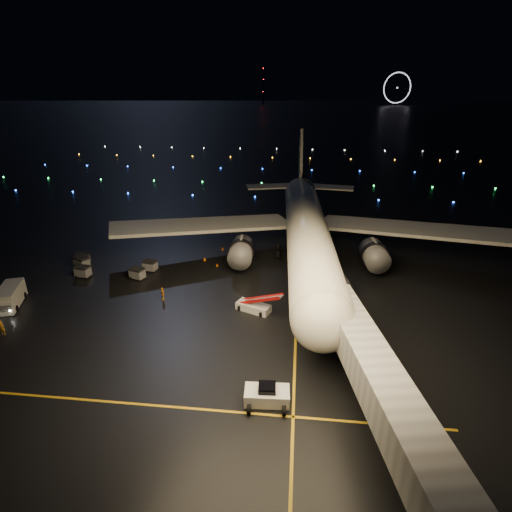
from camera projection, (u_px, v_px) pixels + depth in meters
The scene contains 21 objects.
ground at pixel (287, 124), 318.42m from camera, with size 2000.00×2000.00×0.00m, color black.
lane_centre at pixel (297, 282), 55.76m from camera, with size 0.25×80.00×0.02m, color gold.
lane_cross at pixel (96, 401), 34.53m from camera, with size 60.00×0.25×0.02m, color gold.
airliner at pixel (307, 202), 62.36m from camera, with size 61.57×58.49×17.45m, color white, non-canonical shape.
pushback_tug at pixel (267, 394), 34.05m from camera, with size 3.83×2.01×1.83m, color silver.
belt_loader at pixel (253, 300), 48.08m from camera, with size 6.14×1.67×2.98m, color silver, non-canonical shape.
service_truck at pixel (11, 296), 49.48m from camera, with size 2.15×6.79×2.50m, color silver.
crew_a at pixel (2, 328), 43.62m from camera, with size 0.61×0.40×1.67m, color orange.
crew_c at pixel (163, 294), 50.83m from camera, with size 1.02×0.42×1.74m, color orange.
safety_cone_0 at pixel (217, 265), 60.80m from camera, with size 0.40×0.40×0.46m, color #F56106.
safety_cone_1 at pixel (222, 249), 66.96m from camera, with size 0.45×0.45×0.51m, color #F56106.
safety_cone_2 at pixel (205, 259), 62.84m from camera, with size 0.48×0.48×0.55m, color #F56106.
safety_cone_3 at pixel (167, 233), 74.37m from camera, with size 0.48×0.48×0.55m, color #F56106.
ferris_wheel at pixel (397, 89), 676.59m from camera, with size 50.00×4.00×52.00m, color black, non-canonical shape.
radio_mast at pixel (263, 86), 715.77m from camera, with size 1.80×1.80×64.00m, color black.
taxiway_lights at pixel (267, 166), 140.38m from camera, with size 164.00×92.00×0.36m, color black, non-canonical shape.
baggage_cart_0 at pixel (150, 266), 59.13m from camera, with size 1.87×1.31×1.59m, color gray.
baggage_cart_1 at pixel (137, 273), 56.55m from camera, with size 1.93×1.35×1.64m, color gray.
baggage_cart_2 at pixel (83, 259), 61.33m from camera, with size 1.99×1.40×1.69m, color gray.
baggage_cart_3 at pixel (83, 272), 57.13m from camera, with size 1.95×1.37×1.66m, color gray.
baggage_cart_4 at pixel (82, 263), 59.94m from camera, with size 2.06×1.44×1.75m, color gray.
Camera 1 is at (11.70, -35.37, 24.89)m, focal length 28.00 mm.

